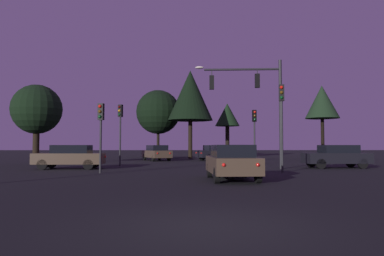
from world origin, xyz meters
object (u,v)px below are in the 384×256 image
tree_lot_edge (227,116)px  traffic_light_far_side (254,126)px  traffic_light_corner_right (120,123)px  traffic_light_median (101,123)px  car_parked_lot (217,153)px  car_crossing_left (70,156)px  tree_behind_sign (190,96)px  traffic_light_corner_left (282,111)px  car_crossing_right (337,156)px  tree_left_far (37,110)px  traffic_signal_mast_arm (257,95)px  tree_right_cluster (158,112)px  tree_center_horizon (322,102)px  car_far_lane (157,153)px  car_nearside_lane (232,162)px

tree_lot_edge → traffic_light_far_side: bearing=-90.1°
traffic_light_corner_right → traffic_light_median: traffic_light_corner_right is taller
tree_lot_edge → car_parked_lot: bearing=-102.0°
traffic_light_median → car_crossing_left: (-2.77, 3.55, -1.90)m
tree_behind_sign → tree_lot_edge: size_ratio=1.47×
traffic_light_corner_left → car_crossing_right: bearing=40.9°
tree_left_far → traffic_light_median: bearing=-51.0°
traffic_light_corner_right → car_crossing_left: size_ratio=1.03×
traffic_signal_mast_arm → tree_lot_edge: traffic_signal_mast_arm is taller
car_parked_lot → traffic_signal_mast_arm: bearing=-83.2°
traffic_light_median → traffic_signal_mast_arm: bearing=20.4°
traffic_signal_mast_arm → traffic_light_corner_left: traffic_signal_mast_arm is taller
car_crossing_right → tree_right_cluster: size_ratio=0.52×
traffic_light_far_side → car_parked_lot: 8.82m
tree_behind_sign → tree_center_horizon: 14.50m
traffic_signal_mast_arm → tree_right_cluster: 23.04m
tree_center_horizon → tree_lot_edge: bearing=142.2°
traffic_signal_mast_arm → tree_right_cluster: (-8.05, 21.57, 0.87)m
car_crossing_left → car_far_lane: same height
traffic_light_far_side → tree_behind_sign: tree_behind_sign is taller
traffic_signal_mast_arm → traffic_light_corner_left: size_ratio=1.44×
tree_behind_sign → tree_right_cluster: (-3.94, 3.44, -1.59)m
car_far_lane → tree_right_cluster: size_ratio=0.56×
traffic_light_median → traffic_light_far_side: traffic_light_far_side is taller
car_crossing_right → tree_right_cluster: tree_right_cluster is taller
tree_center_horizon → tree_lot_edge: tree_center_horizon is taller
traffic_light_corner_right → tree_lot_edge: bearing=62.9°
tree_lot_edge → tree_left_far: bearing=-134.0°
tree_lot_edge → car_crossing_left: bearing=-118.9°
car_nearside_lane → tree_center_horizon: (12.70, 23.05, 5.36)m
traffic_light_far_side → tree_right_cluster: size_ratio=0.50×
tree_center_horizon → tree_lot_edge: 12.00m
car_crossing_left → traffic_light_corner_left: bearing=-15.2°
car_crossing_right → traffic_light_far_side: bearing=142.7°
traffic_signal_mast_arm → traffic_light_far_side: size_ratio=1.66×
traffic_light_corner_left → tree_right_cluster: (-8.77, 24.86, 2.21)m
car_crossing_right → tree_lot_edge: (-4.73, 22.24, 4.52)m
tree_left_far → tree_right_cluster: 18.20m
traffic_light_median → tree_behind_sign: bearing=76.8°
car_parked_lot → tree_right_cluster: tree_right_cluster is taller
car_crossing_right → tree_center_horizon: size_ratio=0.54×
car_parked_lot → traffic_light_far_side: bearing=-75.2°
tree_left_far → tree_behind_sign: bearing=46.2°
traffic_light_far_side → traffic_light_median: bearing=-141.6°
tree_left_far → car_nearside_lane: bearing=-42.9°
traffic_signal_mast_arm → car_far_lane: (-7.47, 12.59, -3.95)m
traffic_signal_mast_arm → traffic_light_corner_left: bearing=-77.7°
car_nearside_lane → tree_lot_edge: 30.89m
tree_lot_edge → tree_center_horizon: bearing=-37.8°
traffic_light_median → tree_left_far: (-7.13, 8.81, 1.61)m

